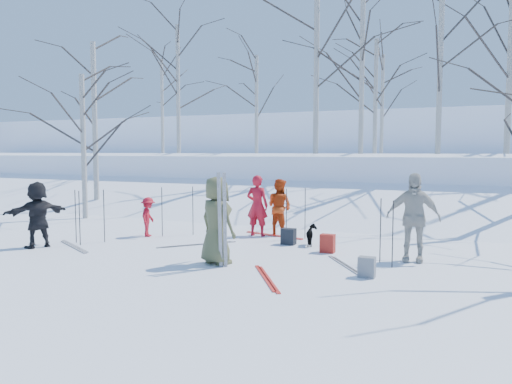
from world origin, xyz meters
The scene contains 41 objects.
ground centered at (0.00, 0.00, 0.00)m, with size 120.00×120.00×0.00m, color white.
snow_ramp centered at (0.00, 7.00, 0.15)m, with size 70.00×9.50×1.40m, color white.
snow_plateau centered at (0.00, 17.00, 1.00)m, with size 70.00×18.00×2.20m, color white.
far_hill centered at (0.00, 38.00, 2.00)m, with size 90.00×30.00×6.00m, color white.
skier_olive_center centered at (0.18, -0.85, 0.90)m, with size 0.88×0.57×1.80m, color #4A4E2E.
skier_red_north centered at (-0.46, 2.61, 0.83)m, with size 0.61×0.40×1.66m, color #AA0F1E.
skier_redor_behind centered at (0.03, 3.00, 0.78)m, with size 0.75×0.59×1.55m, color #BE390E.
skier_red_seated centered at (-3.11, 1.29, 0.53)m, with size 0.69×0.40×1.07m, color #AA0F1E.
skier_cream_east centered at (3.80, 1.06, 0.93)m, with size 1.09×0.45×1.86m, color beige.
skier_grey_west centered at (-4.59, -1.07, 0.80)m, with size 1.48×0.47×1.59m, color black.
dog centered at (1.34, 1.85, 0.26)m, with size 0.28×0.61×0.52m, color black.
upright_ski_left centered at (0.40, -1.11, 0.95)m, with size 0.07×0.02×1.90m, color silver.
upright_ski_right centered at (0.50, -1.09, 0.95)m, with size 0.07×0.02×1.90m, color silver.
ski_pair_a centered at (2.69, -0.01, 0.01)m, with size 1.25×1.67×0.02m, color silver, non-canonical shape.
ski_pair_b centered at (1.59, -1.53, 0.01)m, with size 1.21×1.70×0.02m, color red, non-canonical shape.
ski_pair_c centered at (-1.26, 0.76, 0.01)m, with size 1.40×1.56×0.02m, color silver, non-canonical shape.
ski_pair_d centered at (-3.86, -0.67, 0.01)m, with size 1.76×1.10×0.02m, color silver, non-canonical shape.
ski_pair_e centered at (-0.06, 2.80, 0.01)m, with size 1.88×0.70×0.02m, color red, non-canonical shape.
ski_pole_a centered at (-3.61, 0.12, 0.67)m, with size 0.02×0.02×1.34m, color black.
ski_pole_b centered at (-2.15, 2.02, 0.67)m, with size 0.02×0.02×1.34m, color black.
ski_pole_c centered at (3.51, 0.31, 0.67)m, with size 0.02×0.02×1.34m, color black.
ski_pole_d centered at (3.20, 0.68, 0.67)m, with size 0.02×0.02×1.34m, color black.
ski_pole_e centered at (-2.78, 1.46, 0.67)m, with size 0.02×0.02×1.34m, color black.
ski_pole_f centered at (-4.21, -0.23, 0.67)m, with size 0.02×0.02×1.34m, color black.
ski_pole_g centered at (-3.87, -0.44, 0.67)m, with size 0.02×0.02×1.34m, color black.
ski_pole_h centered at (0.86, 2.73, 0.67)m, with size 0.02×0.02×1.34m, color black.
ski_pole_i centered at (0.49, 2.34, 0.67)m, with size 0.02×0.02×1.34m, color black.
backpack_red centered at (1.93, 1.20, 0.21)m, with size 0.32×0.22×0.42m, color maroon.
backpack_grey centered at (3.22, -0.68, 0.19)m, with size 0.30×0.20×0.38m, color slate.
backpack_dark centered at (0.77, 1.76, 0.20)m, with size 0.34×0.24×0.40m, color black.
birch_plateau_b centered at (-1.32, 10.48, 6.09)m, with size 6.04×6.04×7.78m, color silver, non-canonical shape.
birch_plateau_c centered at (5.95, 12.65, 6.40)m, with size 6.48×6.48×8.41m, color silver, non-canonical shape.
birch_plateau_e centered at (0.53, 10.69, 5.32)m, with size 4.96×4.96×6.23m, color silver, non-canonical shape.
birch_plateau_g centered at (-5.11, 12.81, 4.59)m, with size 3.94×3.94×4.77m, color silver, non-canonical shape.
birch_plateau_h centered at (-12.04, 14.78, 4.92)m, with size 4.40×4.40×5.43m, color silver, non-canonical shape.
birch_plateau_i centered at (-8.87, 11.63, 5.37)m, with size 5.04×5.04×6.34m, color silver, non-canonical shape.
birch_plateau_j centered at (3.57, 9.79, 5.30)m, with size 4.94×4.94×6.19m, color silver, non-canonical shape.
birch_plateau_k centered at (0.78, 12.29, 4.66)m, with size 4.04×4.04×4.92m, color silver, non-canonical shape.
birch_plateau_l centered at (0.42, 15.86, 4.64)m, with size 4.02×4.02×4.89m, color silver, non-canonical shape.
birch_edge_a centered at (-7.34, 3.41, 2.45)m, with size 4.03×4.03×4.90m, color silver, non-canonical shape.
birch_edge_d centered at (-8.69, 5.48, 3.25)m, with size 5.15×5.15×6.50m, color silver, non-canonical shape.
Camera 1 is at (5.08, -9.69, 2.31)m, focal length 35.00 mm.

